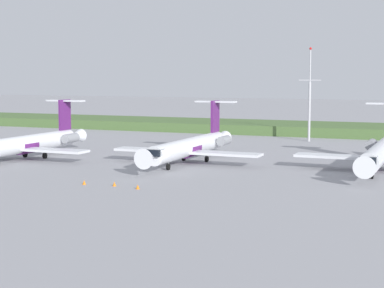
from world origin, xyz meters
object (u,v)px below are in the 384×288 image
regional_jet_nearest (27,143)px  safety_cone_mid_marker (114,184)px  antenna_mast (310,102)px  safety_cone_rear_marker (138,187)px  safety_cone_front_marker (84,182)px  regional_jet_second (191,146)px  regional_jet_third (380,152)px

regional_jet_nearest → safety_cone_mid_marker: size_ratio=56.36×
antenna_mast → safety_cone_rear_marker: antenna_mast is taller
safety_cone_front_marker → safety_cone_rear_marker: (7.39, -0.25, 0.00)m
regional_jet_second → safety_cone_mid_marker: size_ratio=56.36×
antenna_mast → safety_cone_rear_marker: 62.16m
regional_jet_third → safety_cone_rear_marker: bearing=-132.6°
regional_jet_second → safety_cone_front_marker: size_ratio=56.36×
regional_jet_third → safety_cone_rear_marker: regional_jet_third is taller
regional_jet_third → safety_cone_front_marker: regional_jet_third is taller
regional_jet_nearest → safety_cone_mid_marker: bearing=-33.3°
safety_cone_mid_marker → safety_cone_rear_marker: 3.55m
safety_cone_rear_marker → regional_jet_nearest: bearing=149.1°
regional_jet_third → antenna_mast: bearing=116.6°
regional_jet_nearest → regional_jet_second: size_ratio=1.00×
regional_jet_nearest → antenna_mast: size_ratio=1.66×
regional_jet_nearest → regional_jet_third: (52.29, 9.24, 0.00)m
regional_jet_nearest → safety_cone_rear_marker: (28.22, -16.92, -2.26)m
regional_jet_nearest → regional_jet_second: (25.16, 6.10, 0.00)m
regional_jet_third → antenna_mast: (-17.61, 35.21, 5.27)m
regional_jet_second → antenna_mast: size_ratio=1.66×
regional_jet_third → safety_cone_mid_marker: regional_jet_third is taller
regional_jet_nearest → safety_cone_mid_marker: regional_jet_nearest is taller
regional_jet_second → safety_cone_rear_marker: (3.06, -23.02, -2.26)m
antenna_mast → regional_jet_nearest: bearing=-128.0°
antenna_mast → safety_cone_front_marker: 63.11m
regional_jet_third → regional_jet_nearest: bearing=-170.0°
regional_jet_nearest → regional_jet_third: 53.10m
regional_jet_third → safety_cone_mid_marker: (-27.55, -25.47, -2.26)m
regional_jet_nearest → antenna_mast: bearing=52.0°
safety_cone_front_marker → safety_cone_mid_marker: (3.91, 0.44, 0.00)m
regional_jet_second → regional_jet_third: size_ratio=1.00×
safety_cone_rear_marker → regional_jet_third: bearing=47.4°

